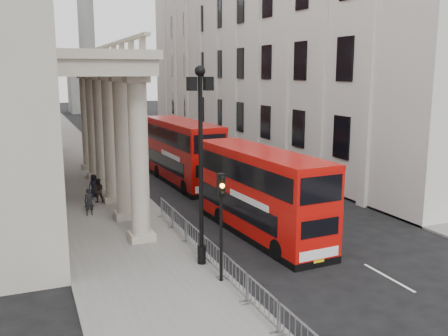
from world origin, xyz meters
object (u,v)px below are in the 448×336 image
at_px(pedestrian_b, 98,190).
at_px(bus_far, 182,151).
at_px(lamp_post_south, 201,153).
at_px(traffic_light, 221,207).
at_px(lamp_post_north, 94,106).
at_px(monument_column, 87,33).
at_px(pedestrian_a, 89,202).
at_px(pedestrian_c, 94,186).
at_px(lamp_post_mid, 125,119).
at_px(bus_near, 260,191).

bearing_deg(pedestrian_b, bus_far, -145.53).
relative_size(lamp_post_south, traffic_light, 1.93).
distance_m(lamp_post_south, lamp_post_north, 32.00).
xyz_separation_m(monument_column, pedestrian_a, (-10.09, -78.64, -15.09)).
bearing_deg(pedestrian_a, pedestrian_b, 70.04).
bearing_deg(lamp_post_south, pedestrian_c, 101.09).
bearing_deg(pedestrian_c, lamp_post_south, -93.59).
xyz_separation_m(lamp_post_south, pedestrian_b, (-2.60, 12.13, -4.03)).
relative_size(lamp_post_south, pedestrian_a, 5.36).
bearing_deg(lamp_post_mid, bus_near, -72.23).
distance_m(pedestrian_a, pedestrian_b, 2.91).
xyz_separation_m(monument_column, lamp_post_south, (-6.60, -88.00, -11.07)).
height_order(lamp_post_north, pedestrian_b, lamp_post_north).
height_order(pedestrian_b, pedestrian_c, pedestrian_c).
bearing_deg(pedestrian_c, pedestrian_a, -115.73).
bearing_deg(monument_column, pedestrian_c, -97.09).
relative_size(bus_near, pedestrian_a, 6.59).
height_order(monument_column, pedestrian_a, monument_column).
xyz_separation_m(lamp_post_north, pedestrian_b, (-2.60, -19.87, -4.03)).
bearing_deg(pedestrian_c, bus_far, 5.90).
height_order(lamp_post_south, pedestrian_b, lamp_post_south).
xyz_separation_m(lamp_post_mid, traffic_light, (0.10, -18.02, -1.80)).
xyz_separation_m(monument_column, traffic_light, (-6.50, -90.02, -12.88)).
bearing_deg(bus_far, lamp_post_north, 102.37).
bearing_deg(lamp_post_mid, lamp_post_north, 90.00).
height_order(lamp_post_mid, lamp_post_north, same).
relative_size(lamp_post_north, bus_near, 0.81).
relative_size(bus_far, pedestrian_b, 7.13).
bearing_deg(lamp_post_south, traffic_light, -87.16).
xyz_separation_m(lamp_post_north, traffic_light, (0.10, -34.02, -1.80)).
xyz_separation_m(traffic_light, bus_near, (4.09, 4.95, -0.83)).
height_order(bus_near, pedestrian_a, bus_near).
bearing_deg(traffic_light, monument_column, 85.87).
bearing_deg(monument_column, traffic_light, -94.13).
bearing_deg(pedestrian_a, monument_column, 80.40).
height_order(bus_near, pedestrian_b, bus_near).
bearing_deg(pedestrian_c, bus_near, -71.92).
distance_m(lamp_post_north, bus_near, 29.48).
bearing_deg(traffic_light, lamp_post_mid, 90.32).
height_order(monument_column, pedestrian_c, monument_column).
xyz_separation_m(bus_near, pedestrian_b, (-6.79, 9.20, -1.39)).
bearing_deg(traffic_light, pedestrian_a, 107.49).
xyz_separation_m(bus_near, pedestrian_c, (-6.85, 10.64, -1.39)).
height_order(lamp_post_mid, bus_near, lamp_post_mid).
bearing_deg(bus_far, lamp_post_mid, 179.61).
xyz_separation_m(lamp_post_south, bus_far, (4.21, 16.16, -2.49)).
relative_size(monument_column, bus_far, 5.00).
xyz_separation_m(bus_near, pedestrian_a, (-7.67, 6.43, -1.38)).
distance_m(monument_column, traffic_light, 91.17).
relative_size(lamp_post_mid, bus_far, 0.77).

